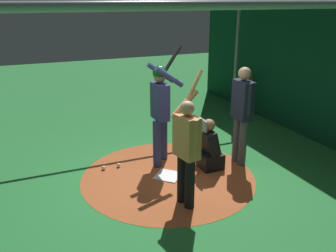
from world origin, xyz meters
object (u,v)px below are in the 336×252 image
object	(u,v)px
batter	(161,105)
umpire	(242,111)
visitor	(187,147)
bat_rack	(247,94)
baseball_2	(104,168)
baseball_0	(119,165)
catcher	(209,149)
baseball_1	(165,149)
home_plate	(168,176)

from	to	relation	value
batter	umpire	size ratio (longest dim) A/B	1.19
visitor	bat_rack	distance (m)	5.12
bat_rack	baseball_2	bearing A→B (deg)	23.85
umpire	baseball_2	xyz separation A→B (m)	(2.46, -0.71, -1.01)
visitor	bat_rack	xyz separation A→B (m)	(-3.60, -3.61, -0.46)
visitor	baseball_0	bearing A→B (deg)	-79.13
catcher	visitor	world-z (taller)	visitor
baseball_2	bat_rack	bearing A→B (deg)	-156.15
catcher	visitor	xyz separation A→B (m)	(0.91, 0.94, 0.57)
catcher	baseball_1	bearing A→B (deg)	-67.55
umpire	bat_rack	xyz separation A→B (m)	(-2.04, -2.70, -0.55)
umpire	baseball_2	distance (m)	2.75
baseball_2	home_plate	bearing A→B (deg)	145.20
batter	bat_rack	size ratio (longest dim) A/B	2.09
batter	visitor	world-z (taller)	batter
baseball_2	baseball_0	bearing A→B (deg)	-179.13
batter	baseball_1	xyz separation A→B (m)	(-0.28, -0.48, -1.11)
bat_rack	baseball_1	xyz separation A→B (m)	(3.12, 1.62, -0.45)
visitor	bat_rack	size ratio (longest dim) A/B	1.92
home_plate	batter	size ratio (longest dim) A/B	0.19
visitor	baseball_1	xyz separation A→B (m)	(-0.47, -1.99, -0.91)
catcher	bat_rack	world-z (taller)	bat_rack
catcher	bat_rack	bearing A→B (deg)	-135.13
batter	catcher	xyz separation A→B (m)	(-0.71, 0.58, -0.78)
home_plate	umpire	bearing A→B (deg)	179.39
batter	catcher	distance (m)	1.20
batter	umpire	world-z (taller)	batter
batter	baseball_1	world-z (taller)	batter
visitor	baseball_1	world-z (taller)	visitor
visitor	baseball_0	world-z (taller)	visitor
home_plate	baseball_1	distance (m)	1.13
catcher	visitor	distance (m)	1.43
visitor	baseball_1	size ratio (longest dim) A/B	27.26
home_plate	baseball_1	xyz separation A→B (m)	(-0.38, -1.06, 0.03)
catcher	baseball_0	distance (m)	1.71
baseball_2	baseball_1	bearing A→B (deg)	-165.05
visitor	baseball_2	size ratio (longest dim) A/B	27.26
home_plate	baseball_2	size ratio (longest dim) A/B	5.68
home_plate	visitor	world-z (taller)	visitor
batter	baseball_2	bearing A→B (deg)	-5.79
catcher	baseball_2	world-z (taller)	catcher
bat_rack	baseball_1	size ratio (longest dim) A/B	14.20
umpire	baseball_0	xyz separation A→B (m)	(2.17, -0.71, -1.01)
catcher	baseball_1	size ratio (longest dim) A/B	13.02
baseball_0	baseball_1	bearing A→B (deg)	-161.56
visitor	baseball_0	distance (m)	1.96
baseball_0	umpire	bearing A→B (deg)	161.83
baseball_1	umpire	bearing A→B (deg)	135.22
umpire	visitor	world-z (taller)	visitor
batter	umpire	distance (m)	1.49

